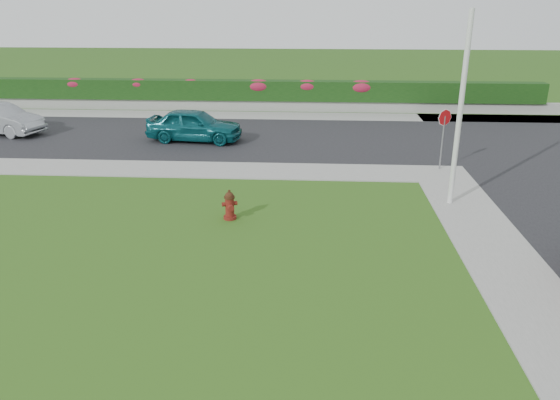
# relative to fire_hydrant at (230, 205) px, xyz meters

# --- Properties ---
(ground) EXTENTS (120.00, 120.00, 0.00)m
(ground) POSITION_rel_fire_hydrant_xyz_m (0.14, -4.31, -0.42)
(ground) COLOR black
(ground) RESTS_ON ground
(street_far) EXTENTS (26.00, 8.00, 0.04)m
(street_far) POSITION_rel_fire_hydrant_xyz_m (-4.86, 9.69, -0.40)
(street_far) COLOR black
(street_far) RESTS_ON ground
(sidewalk_far) EXTENTS (24.00, 2.00, 0.04)m
(sidewalk_far) POSITION_rel_fire_hydrant_xyz_m (-5.86, 4.69, -0.40)
(sidewalk_far) COLOR gray
(sidewalk_far) RESTS_ON ground
(curb_corner) EXTENTS (2.00, 2.00, 0.04)m
(curb_corner) POSITION_rel_fire_hydrant_xyz_m (7.14, 4.69, -0.40)
(curb_corner) COLOR gray
(curb_corner) RESTS_ON ground
(sidewalk_beyond) EXTENTS (34.00, 2.00, 0.04)m
(sidewalk_beyond) POSITION_rel_fire_hydrant_xyz_m (-0.86, 14.69, -0.40)
(sidewalk_beyond) COLOR gray
(sidewalk_beyond) RESTS_ON ground
(retaining_wall) EXTENTS (34.00, 0.40, 0.60)m
(retaining_wall) POSITION_rel_fire_hydrant_xyz_m (-0.86, 16.19, -0.12)
(retaining_wall) COLOR gray
(retaining_wall) RESTS_ON ground
(hedge) EXTENTS (32.00, 0.90, 1.10)m
(hedge) POSITION_rel_fire_hydrant_xyz_m (-0.86, 16.29, 0.73)
(hedge) COLOR black
(hedge) RESTS_ON retaining_wall
(fire_hydrant) EXTENTS (0.46, 0.44, 0.89)m
(fire_hydrant) POSITION_rel_fire_hydrant_xyz_m (0.00, 0.00, 0.00)
(fire_hydrant) COLOR #59120D
(fire_hydrant) RESTS_ON ground
(sedan_teal) EXTENTS (4.38, 2.16, 1.44)m
(sedan_teal) POSITION_rel_fire_hydrant_xyz_m (-2.89, 8.97, 0.34)
(sedan_teal) COLOR #0B5056
(sedan_teal) RESTS_ON street_far
(sedan_silver) EXTENTS (4.45, 2.62, 1.38)m
(sedan_silver) POSITION_rel_fire_hydrant_xyz_m (-12.29, 9.76, 0.31)
(sedan_silver) COLOR #999CA0
(sedan_silver) RESTS_ON street_far
(utility_pole) EXTENTS (0.16, 0.16, 5.84)m
(utility_pole) POSITION_rel_fire_hydrant_xyz_m (6.75, 1.65, 2.50)
(utility_pole) COLOR silver
(utility_pole) RESTS_ON ground
(stop_sign) EXTENTS (0.55, 0.34, 2.31)m
(stop_sign) POSITION_rel_fire_hydrant_xyz_m (7.19, 5.28, 1.27)
(stop_sign) COLOR slate
(stop_sign) RESTS_ON ground
(flower_clump_a) EXTENTS (1.26, 0.81, 0.63)m
(flower_clump_a) POSITION_rel_fire_hydrant_xyz_m (-11.30, 16.19, 1.03)
(flower_clump_a) COLOR #B31E3B
(flower_clump_a) RESTS_ON hedge
(flower_clump_b) EXTENTS (1.19, 0.77, 0.60)m
(flower_clump_b) POSITION_rel_fire_hydrant_xyz_m (-7.60, 16.19, 1.04)
(flower_clump_b) COLOR #B31E3B
(flower_clump_b) RESTS_ON hedge
(flower_clump_c) EXTENTS (1.03, 0.66, 0.51)m
(flower_clump_c) POSITION_rel_fire_hydrant_xyz_m (-4.57, 16.19, 1.07)
(flower_clump_c) COLOR #B31E3B
(flower_clump_c) RESTS_ON hedge
(flower_clump_d) EXTENTS (1.44, 0.93, 0.72)m
(flower_clump_d) POSITION_rel_fire_hydrant_xyz_m (-0.70, 16.19, 0.99)
(flower_clump_d) COLOR #B31E3B
(flower_clump_d) RESTS_ON hedge
(flower_clump_e) EXTENTS (1.32, 0.85, 0.66)m
(flower_clump_e) POSITION_rel_fire_hydrant_xyz_m (2.04, 16.19, 1.01)
(flower_clump_e) COLOR #B31E3B
(flower_clump_e) RESTS_ON hedge
(flower_clump_f) EXTENTS (1.48, 0.95, 0.74)m
(flower_clump_f) POSITION_rel_fire_hydrant_xyz_m (5.05, 16.19, 0.98)
(flower_clump_f) COLOR #B31E3B
(flower_clump_f) RESTS_ON hedge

